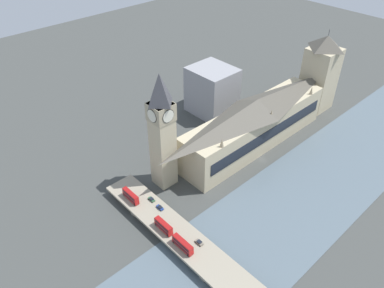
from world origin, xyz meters
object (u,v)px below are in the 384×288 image
object	(u,v)px
clock_tower	(162,129)
double_decker_bus_mid	(131,196)
car_northbound_mid	(160,208)
road_bridge	(213,266)
double_decker_bus_lead	(164,226)
double_decker_bus_rear	(183,244)
car_northbound_lead	(151,199)
victoria_tower	(320,73)
car_northbound_tail	(199,242)
parliament_hall	(255,123)

from	to	relation	value
clock_tower	double_decker_bus_mid	world-z (taller)	clock_tower
clock_tower	car_northbound_mid	world-z (taller)	clock_tower
clock_tower	double_decker_bus_mid	bearing A→B (deg)	97.38
road_bridge	double_decker_bus_lead	distance (m)	28.81
double_decker_bus_rear	car_northbound_lead	xyz separation A→B (m)	(32.22, -7.92, -2.01)
road_bridge	double_decker_bus_mid	bearing A→B (deg)	3.34
car_northbound_lead	double_decker_bus_rear	bearing A→B (deg)	166.20
double_decker_bus_mid	car_northbound_lead	size ratio (longest dim) A/B	2.80
double_decker_bus_rear	road_bridge	bearing A→B (deg)	-165.17
victoria_tower	road_bridge	world-z (taller)	victoria_tower
double_decker_bus_lead	double_decker_bus_rear	distance (m)	13.58
clock_tower	car_northbound_mid	xyz separation A→B (m)	(-17.57, 17.25, -28.81)
road_bridge	car_northbound_tail	world-z (taller)	car_northbound_tail
parliament_hall	victoria_tower	world-z (taller)	victoria_tower
road_bridge	car_northbound_tail	bearing A→B (deg)	-14.55
clock_tower	victoria_tower	world-z (taller)	clock_tower
clock_tower	double_decker_bus_mid	distance (m)	36.14
double_decker_bus_mid	car_northbound_tail	world-z (taller)	double_decker_bus_mid
double_decker_bus_lead	double_decker_bus_mid	size ratio (longest dim) A/B	0.95
double_decker_bus_lead	double_decker_bus_mid	bearing A→B (deg)	-0.63
car_northbound_mid	car_northbound_tail	world-z (taller)	car_northbound_tail
victoria_tower	car_northbound_mid	xyz separation A→B (m)	(-7.40, 145.45, -20.39)
car_northbound_lead	double_decker_bus_lead	bearing A→B (deg)	158.24
car_northbound_mid	car_northbound_tail	size ratio (longest dim) A/B	1.04
double_decker_bus_lead	double_decker_bus_mid	xyz separation A→B (m)	(25.89, -0.29, -0.01)
car_northbound_lead	parliament_hall	bearing A→B (deg)	-89.91
clock_tower	double_decker_bus_rear	world-z (taller)	clock_tower
parliament_hall	victoria_tower	xyz separation A→B (m)	(0.05, -66.33, 10.24)
road_bridge	car_northbound_mid	world-z (taller)	car_northbound_mid
clock_tower	double_decker_bus_lead	distance (m)	46.37
victoria_tower	car_northbound_mid	world-z (taller)	victoria_tower
double_decker_bus_lead	parliament_hall	bearing A→B (deg)	-77.71
parliament_hall	double_decker_bus_rear	bearing A→B (deg)	110.48
parliament_hall	road_bridge	size ratio (longest dim) A/B	0.75
parliament_hall	car_northbound_mid	distance (m)	80.11
clock_tower	car_northbound_lead	bearing A→B (deg)	121.58
double_decker_bus_lead	car_northbound_lead	size ratio (longest dim) A/B	2.66
double_decker_bus_lead	victoria_tower	bearing A→B (deg)	-82.96
car_northbound_lead	car_northbound_tail	xyz separation A→B (m)	(-35.10, 0.90, 0.05)
clock_tower	victoria_tower	size ratio (longest dim) A/B	1.15
double_decker_bus_mid	car_northbound_mid	world-z (taller)	double_decker_bus_mid
parliament_hall	double_decker_bus_mid	world-z (taller)	parliament_hall
clock_tower	car_northbound_lead	xyz separation A→B (m)	(-10.34, 16.83, -28.85)
parliament_hall	car_northbound_lead	xyz separation A→B (m)	(-0.13, 78.70, -10.18)
car_northbound_mid	double_decker_bus_lead	bearing A→B (deg)	148.44
clock_tower	road_bridge	bearing A→B (deg)	160.05
road_bridge	car_northbound_lead	world-z (taller)	car_northbound_lead
road_bridge	car_northbound_lead	bearing A→B (deg)	-4.85
clock_tower	victoria_tower	xyz separation A→B (m)	(-10.17, -128.20, -8.42)
car_northbound_tail	road_bridge	bearing A→B (deg)	165.45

